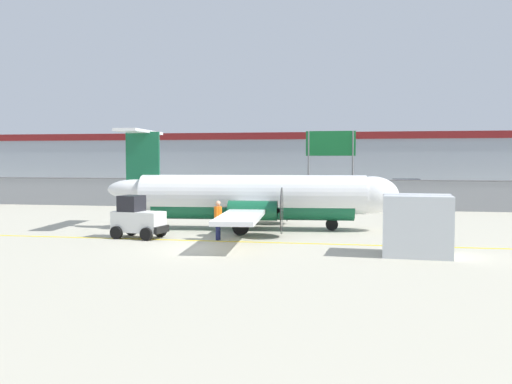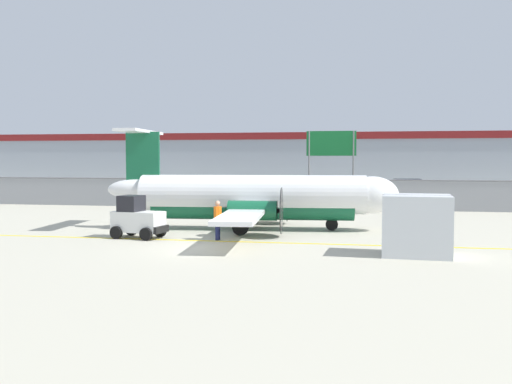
% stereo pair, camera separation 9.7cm
% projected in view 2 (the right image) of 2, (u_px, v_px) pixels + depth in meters
% --- Properties ---
extents(ground_plane, '(140.00, 140.00, 0.01)m').
position_uv_depth(ground_plane, '(225.00, 241.00, 24.16)').
color(ground_plane, '#B2AD99').
extents(perimeter_fence, '(98.00, 0.10, 2.10)m').
position_uv_depth(perimeter_fence, '(279.00, 193.00, 39.81)').
color(perimeter_fence, gray).
rests_on(perimeter_fence, ground).
extents(parking_lot_strip, '(98.00, 17.00, 0.12)m').
position_uv_depth(parking_lot_strip, '(297.00, 197.00, 51.16)').
color(parking_lot_strip, '#38383A').
rests_on(parking_lot_strip, ground).
extents(background_building, '(91.00, 8.10, 6.50)m').
position_uv_depth(background_building, '(314.00, 160.00, 69.12)').
color(background_building, '#A8B2BC').
rests_on(background_building, ground).
extents(commuter_airplane, '(14.56, 16.08, 4.92)m').
position_uv_depth(commuter_airplane, '(258.00, 197.00, 28.11)').
color(commuter_airplane, white).
rests_on(commuter_airplane, ground).
extents(baggage_tug, '(2.49, 1.72, 1.88)m').
position_uv_depth(baggage_tug, '(137.00, 219.00, 25.18)').
color(baggage_tug, silver).
rests_on(baggage_tug, ground).
extents(ground_crew_worker, '(0.35, 0.54, 1.70)m').
position_uv_depth(ground_crew_worker, '(218.00, 218.00, 24.53)').
color(ground_crew_worker, '#191E4C').
rests_on(ground_crew_worker, ground).
extents(cargo_container, '(2.53, 2.15, 2.20)m').
position_uv_depth(cargo_container, '(417.00, 225.00, 20.64)').
color(cargo_container, silver).
rests_on(cargo_container, ground).
extents(traffic_cone_near_left, '(0.36, 0.36, 0.64)m').
position_uv_depth(traffic_cone_near_left, '(246.00, 220.00, 29.60)').
color(traffic_cone_near_left, orange).
rests_on(traffic_cone_near_left, ground).
extents(traffic_cone_near_right, '(0.36, 0.36, 0.64)m').
position_uv_depth(traffic_cone_near_right, '(151.00, 216.00, 31.94)').
color(traffic_cone_near_right, orange).
rests_on(traffic_cone_near_right, ground).
extents(parked_car_0, '(4.29, 2.19, 1.58)m').
position_uv_depth(parked_car_0, '(154.00, 186.00, 54.53)').
color(parked_car_0, black).
rests_on(parked_car_0, parking_lot_strip).
extents(parked_car_1, '(4.21, 2.02, 1.58)m').
position_uv_depth(parked_car_1, '(219.00, 184.00, 58.52)').
color(parked_car_1, black).
rests_on(parked_car_1, parking_lot_strip).
extents(parked_car_2, '(4.22, 2.03, 1.58)m').
position_uv_depth(parked_car_2, '(252.00, 184.00, 57.36)').
color(parked_car_2, navy).
rests_on(parked_car_2, parking_lot_strip).
extents(parked_car_3, '(4.37, 2.38, 1.58)m').
position_uv_depth(parked_car_3, '(297.00, 185.00, 56.61)').
color(parked_car_3, gray).
rests_on(parked_car_3, parking_lot_strip).
extents(parked_car_4, '(4.24, 2.07, 1.58)m').
position_uv_depth(parked_car_4, '(348.00, 187.00, 52.16)').
color(parked_car_4, '#B28C19').
rests_on(parked_car_4, parking_lot_strip).
extents(parked_car_5, '(4.33, 2.27, 1.58)m').
position_uv_depth(parked_car_5, '(408.00, 188.00, 50.83)').
color(parked_car_5, red).
rests_on(parked_car_5, parking_lot_strip).
extents(parked_car_6, '(4.22, 2.03, 1.58)m').
position_uv_depth(parked_car_6, '(476.00, 190.00, 46.49)').
color(parked_car_6, black).
rests_on(parked_car_6, parking_lot_strip).
extents(highway_sign, '(3.60, 0.14, 5.50)m').
position_uv_depth(highway_sign, '(331.00, 150.00, 41.41)').
color(highway_sign, slate).
rests_on(highway_sign, ground).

